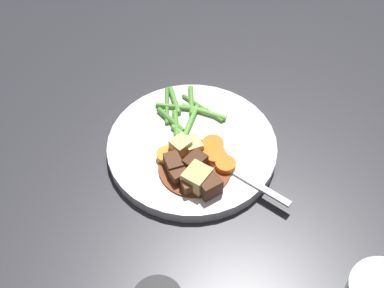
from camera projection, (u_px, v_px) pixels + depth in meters
ground_plane at (192, 152)px, 0.86m from camera, size 3.00×3.00×0.00m
dinner_plate at (192, 148)px, 0.86m from camera, size 0.25×0.25×0.02m
stew_sauce at (195, 168)px, 0.82m from camera, size 0.10×0.10×0.00m
carrot_slice_0 at (167, 156)px, 0.83m from camera, size 0.04×0.04×0.01m
carrot_slice_1 at (197, 155)px, 0.83m from camera, size 0.04×0.04×0.01m
carrot_slice_2 at (213, 145)px, 0.84m from camera, size 0.04×0.04×0.01m
carrot_slice_3 at (225, 165)px, 0.82m from camera, size 0.04×0.04×0.01m
carrot_slice_4 at (214, 155)px, 0.83m from camera, size 0.04×0.04×0.01m
potato_chunk_0 at (191, 146)px, 0.83m from camera, size 0.03×0.03×0.02m
potato_chunk_1 at (198, 178)px, 0.79m from camera, size 0.05×0.05×0.03m
potato_chunk_2 at (181, 147)px, 0.83m from camera, size 0.03×0.03×0.03m
meat_chunk_0 at (173, 164)px, 0.81m from camera, size 0.03×0.03×0.02m
meat_chunk_1 at (179, 175)px, 0.80m from camera, size 0.03×0.03×0.02m
meat_chunk_2 at (196, 164)px, 0.81m from camera, size 0.04×0.04×0.03m
meat_chunk_3 at (208, 185)px, 0.79m from camera, size 0.04×0.04×0.03m
meat_chunk_4 at (190, 185)px, 0.79m from camera, size 0.02×0.03×0.02m
green_bean_0 at (174, 101)px, 0.90m from camera, size 0.06×0.02×0.01m
green_bean_1 at (204, 112)px, 0.89m from camera, size 0.04×0.07×0.01m
green_bean_2 at (171, 120)px, 0.87m from camera, size 0.05×0.04×0.01m
green_bean_3 at (182, 108)px, 0.89m from camera, size 0.03×0.08×0.01m
green_bean_4 at (176, 126)px, 0.87m from camera, size 0.06×0.01×0.01m
green_bean_5 at (186, 137)px, 0.85m from camera, size 0.05×0.04×0.01m
green_bean_6 at (203, 108)px, 0.89m from camera, size 0.06×0.06×0.01m
green_bean_7 at (191, 101)px, 0.90m from camera, size 0.06×0.01×0.01m
green_bean_8 at (167, 106)px, 0.90m from camera, size 0.08×0.01×0.01m
green_bean_9 at (188, 124)px, 0.87m from camera, size 0.07×0.04×0.01m
fork at (233, 171)px, 0.82m from camera, size 0.13×0.14×0.00m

